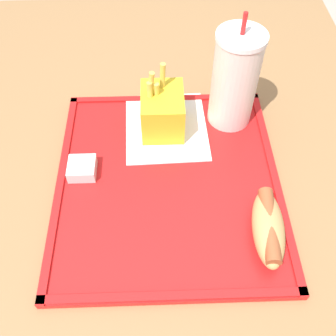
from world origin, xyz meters
name	(u,v)px	position (x,y,z in m)	size (l,w,h in m)	color
ground_plane	(156,323)	(0.00, 0.00, 0.00)	(8.00, 8.00, 0.00)	#ADA393
dining_table	(152,276)	(0.00, 0.00, 0.37)	(1.16, 0.89, 0.75)	olive
food_tray	(168,181)	(0.00, 0.04, 0.75)	(0.39, 0.36, 0.01)	red
paper_napkin	(166,127)	(-0.12, 0.04, 0.76)	(0.17, 0.15, 0.00)	white
soda_cup	(235,80)	(-0.14, 0.15, 0.84)	(0.08, 0.08, 0.21)	silver
hot_dog_far	(268,227)	(0.10, 0.18, 0.78)	(0.13, 0.06, 0.04)	tan
fries_carton	(162,111)	(-0.12, 0.03, 0.80)	(0.09, 0.07, 0.12)	gold
sauce_cup_mayo	(82,168)	(-0.02, -0.10, 0.77)	(0.04, 0.04, 0.02)	silver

